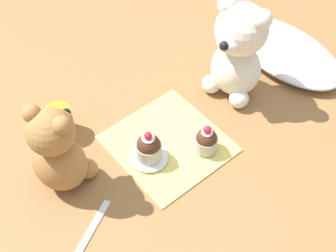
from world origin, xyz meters
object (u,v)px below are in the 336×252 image
(teddy_bear_cream, at_px, (238,51))
(teaspoon, at_px, (93,227))
(cupcake_near_tan_bear, at_px, (149,147))
(cupcake_near_cream_bear, at_px, (206,140))
(saucer_plate, at_px, (149,157))
(teddy_bear_tan, at_px, (58,151))
(juice_glass, at_px, (59,122))

(teddy_bear_cream, distance_m, teaspoon, 0.44)
(teddy_bear_cream, distance_m, cupcake_near_tan_bear, 0.26)
(cupcake_near_cream_bear, xyz_separation_m, teaspoon, (-0.00, -0.26, -0.03))
(teddy_bear_cream, distance_m, saucer_plate, 0.27)
(teddy_bear_cream, relative_size, saucer_plate, 3.08)
(teddy_bear_tan, relative_size, teaspoon, 1.70)
(teaspoon, bearing_deg, cupcake_near_tan_bear, 169.69)
(teddy_bear_cream, relative_size, cupcake_near_cream_bear, 3.46)
(teddy_bear_cream, relative_size, teaspoon, 1.99)
(teddy_bear_cream, relative_size, juice_glass, 3.73)
(saucer_plate, relative_size, juice_glass, 1.21)
(juice_glass, relative_size, teaspoon, 0.53)
(teddy_bear_cream, height_order, cupcake_near_cream_bear, teddy_bear_cream)
(teddy_bear_tan, distance_m, saucer_plate, 0.18)
(teaspoon, bearing_deg, teddy_bear_tan, -126.36)
(saucer_plate, height_order, teaspoon, saucer_plate)
(teddy_bear_tan, relative_size, saucer_plate, 2.64)
(cupcake_near_cream_bear, bearing_deg, cupcake_near_tan_bear, -118.35)
(cupcake_near_cream_bear, relative_size, cupcake_near_tan_bear, 0.93)
(cupcake_near_tan_bear, distance_m, teaspoon, 0.18)
(juice_glass, bearing_deg, cupcake_near_tan_bear, 28.85)
(saucer_plate, bearing_deg, cupcake_near_tan_bear, 97.13)
(juice_glass, bearing_deg, teaspoon, -18.47)
(teddy_bear_cream, relative_size, teddy_bear_tan, 1.17)
(cupcake_near_tan_bear, bearing_deg, cupcake_near_cream_bear, 61.65)
(teddy_bear_tan, distance_m, cupcake_near_tan_bear, 0.17)
(cupcake_near_cream_bear, distance_m, saucer_plate, 0.11)
(cupcake_near_cream_bear, distance_m, cupcake_near_tan_bear, 0.11)
(cupcake_near_tan_bear, bearing_deg, teddy_bear_tan, -113.10)
(cupcake_near_cream_bear, relative_size, saucer_plate, 0.89)
(juice_glass, bearing_deg, teddy_bear_tan, -27.75)
(teddy_bear_cream, bearing_deg, teddy_bear_tan, -106.84)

